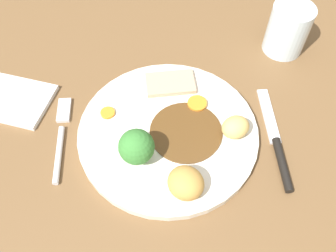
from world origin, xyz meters
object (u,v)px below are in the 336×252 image
Objects in this scene: broccoli_floret at (136,147)px; fork at (61,135)px; roast_potato_right at (186,183)px; folded_napkin at (16,100)px; carrot_coin_front at (108,113)px; dinner_plate at (168,132)px; roast_potato_left at (235,127)px; water_glass at (288,29)px; knife at (277,145)px; meat_slice_main at (170,83)px; carrot_coin_back at (197,104)px.

broccoli_floret is 0.37× the size of fork.
roast_potato_right is 31.72cm from folded_napkin.
roast_potato_right is 17.29cm from carrot_coin_front.
carrot_coin_front is at bearing 161.72° from dinner_plate.
broccoli_floret is at bearing -115.02° from fork.
water_glass is at bearing 60.26° from roast_potato_left.
knife reaches higher than folded_napkin.
fork reaches higher than folded_napkin.
broccoli_floret is (-4.32, -4.87, 3.82)cm from dinner_plate.
meat_slice_main is at bearing 52.31° from knife.
roast_potato_left is 0.23× the size of knife.
meat_slice_main is 5.93cm from carrot_coin_back.
carrot_coin_front is 14.06cm from carrot_coin_back.
dinner_plate is 28.55cm from water_glass.
roast_potato_left is at bearing 16.40° from broccoli_floret.
roast_potato_right is at bearing 115.18° from knife.
roast_potato_right is (1.82, -18.53, 1.43)cm from meat_slice_main.
dinner_plate is at bearing 103.26° from roast_potato_right.
knife is (16.30, -2.26, -0.25)cm from dinner_plate.
water_glass is (16.44, 14.21, 2.67)cm from carrot_coin_back.
roast_potato_right reaches higher than carrot_coin_back.
carrot_coin_back is at bearing -3.73° from folded_napkin.
meat_slice_main is at bearing 134.77° from carrot_coin_back.
roast_potato_right is at bearing -35.83° from broccoli_floret.
carrot_coin_front reaches higher than dinner_plate.
roast_potato_left is 0.74× the size of broccoli_floret.
meat_slice_main is 1.57× the size of roast_potato_right.
broccoli_floret is at bearing -131.56° from dinner_plate.
knife reaches higher than fork.
dinner_plate is 1.78× the size of fork.
carrot_coin_back is (4.17, -4.21, -0.09)cm from meat_slice_main.
carrot_coin_back is (-5.24, 5.40, -1.31)cm from roast_potato_left.
carrot_coin_back is 13.65cm from knife.
carrot_coin_front is at bearing 132.41° from roast_potato_right.
water_glass is at bearing -15.18° from knife.
roast_potato_right reaches higher than carrot_coin_front.
roast_potato_left reaches higher than fork.
carrot_coin_back is at bearing 56.67° from knife.
roast_potato_right is 2.24× the size of carrot_coin_front.
knife is at bearing -97.46° from fork.
folded_napkin is at bearing 149.05° from roast_potato_right.
dinner_plate is 8.99cm from meat_slice_main.
carrot_coin_front is 0.74× the size of carrot_coin_back.
meat_slice_main is at bearing -65.35° from fork.
roast_potato_right is (-7.59, -8.93, 0.22)cm from roast_potato_left.
water_glass is at bearing 56.63° from roast_potato_right.
folded_napkin is at bearing 75.31° from knife.
carrot_coin_front is (-9.34, 3.09, 0.90)cm from dinner_plate.
dinner_plate is 16.35cm from fork.
fork is at bearing -151.49° from meat_slice_main.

